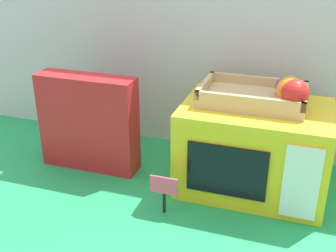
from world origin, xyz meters
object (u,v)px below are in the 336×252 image
object	(u,v)px
toy_microwave	(253,148)
cookie_set_box	(89,122)
price_sign	(163,189)
food_groups_crate	(265,95)

from	to	relation	value
toy_microwave	cookie_set_box	world-z (taller)	cookie_set_box
toy_microwave	price_sign	bearing A→B (deg)	-134.45
food_groups_crate	toy_microwave	bearing A→B (deg)	-139.54
food_groups_crate	price_sign	distance (m)	0.34
toy_microwave	food_groups_crate	distance (m)	0.15
food_groups_crate	cookie_set_box	xyz separation A→B (m)	(-0.48, -0.04, -0.12)
toy_microwave	food_groups_crate	xyz separation A→B (m)	(0.02, 0.01, 0.14)
price_sign	food_groups_crate	bearing A→B (deg)	45.18
food_groups_crate	cookie_set_box	world-z (taller)	food_groups_crate
toy_microwave	price_sign	distance (m)	0.27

